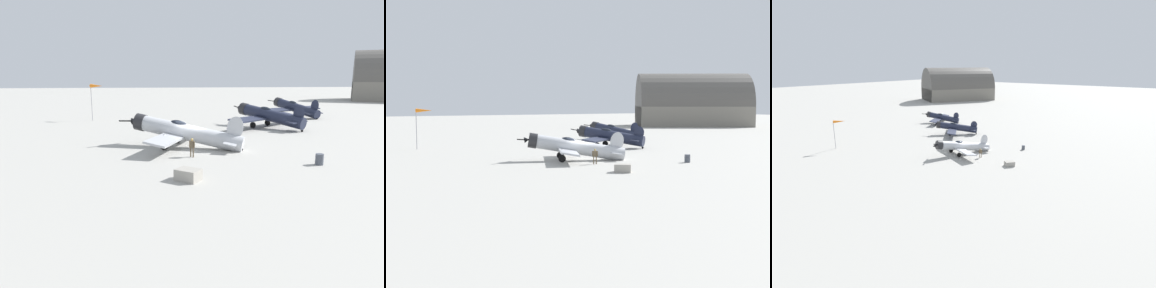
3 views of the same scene
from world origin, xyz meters
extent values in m
plane|color=#A8A59E|center=(0.00, 0.00, 0.00)|extent=(400.00, 400.00, 0.00)
cylinder|color=#B7BABF|center=(0.00, 0.00, 1.40)|extent=(5.84, 10.02, 3.15)
cylinder|color=#232326|center=(-2.13, -4.46, 2.21)|extent=(1.97, 1.74, 1.75)
cone|color=#232326|center=(-2.41, -5.04, 2.31)|extent=(0.89, 0.88, 0.76)
cube|color=black|center=(-2.48, -5.18, 2.31)|extent=(1.86, 2.70, 0.39)
ellipsoid|color=black|center=(-0.44, -0.93, 2.21)|extent=(1.46, 1.94, 0.95)
cube|color=#ADAFB5|center=(-0.53, -1.11, 1.19)|extent=(10.45, 6.36, 0.49)
ellipsoid|color=#B7BABF|center=(1.86, 3.90, 2.05)|extent=(0.89, 1.69, 2.32)
cube|color=#ADAFB5|center=(1.78, 3.72, 0.80)|extent=(3.54, 2.46, 0.28)
cylinder|color=#999BA0|center=(0.69, -2.38, 0.92)|extent=(0.14, 0.14, 1.04)
cylinder|color=black|center=(0.69, -2.38, 0.40)|extent=(0.53, 0.81, 0.80)
cylinder|color=#999BA0|center=(-2.29, -0.96, 0.92)|extent=(0.14, 0.14, 1.04)
cylinder|color=black|center=(-2.29, -0.96, 0.40)|extent=(0.53, 0.81, 0.80)
cylinder|color=black|center=(2.13, 4.45, 0.14)|extent=(0.21, 0.30, 0.28)
cylinder|color=#1E2338|center=(-10.94, 12.18, 1.61)|extent=(8.46, 6.69, 2.74)
cylinder|color=#232326|center=(-14.52, 9.61, 2.21)|extent=(1.86, 1.98, 1.75)
cone|color=#232326|center=(-15.04, 9.23, 2.30)|extent=(0.92, 0.93, 0.75)
cube|color=black|center=(-15.17, 9.14, 2.30)|extent=(2.64, 1.13, 0.46)
ellipsoid|color=black|center=(-11.69, 11.64, 2.39)|extent=(1.89, 1.65, 0.90)
cube|color=#282D42|center=(-11.84, 11.54, 1.35)|extent=(8.93, 11.37, 0.43)
ellipsoid|color=#1E2338|center=(-7.80, 14.44, 2.25)|extent=(1.46, 1.10, 1.88)
cube|color=#282D42|center=(-7.96, 14.33, 1.21)|extent=(2.88, 3.40, 0.25)
cylinder|color=#999BA0|center=(-11.32, 9.87, 0.99)|extent=(0.14, 0.14, 1.17)
cylinder|color=black|center=(-11.32, 9.87, 0.40)|extent=(0.77, 0.63, 0.80)
cylinder|color=#999BA0|center=(-13.26, 12.56, 0.99)|extent=(0.14, 0.14, 1.17)
cylinder|color=black|center=(-13.26, 12.56, 0.40)|extent=(0.77, 0.63, 0.80)
cylinder|color=black|center=(-7.35, 14.77, 0.14)|extent=(0.29, 0.24, 0.28)
cylinder|color=#1E2338|center=(-22.81, 21.13, 1.49)|extent=(8.77, 4.84, 2.94)
cylinder|color=#232326|center=(-26.66, 19.50, 2.20)|extent=(1.69, 1.93, 1.73)
cone|color=#232326|center=(-27.26, 19.24, 2.31)|extent=(0.86, 0.87, 0.75)
cube|color=black|center=(-27.40, 19.18, 2.31)|extent=(1.21, 2.61, 0.45)
ellipsoid|color=black|center=(-23.61, 20.79, 2.27)|extent=(1.94, 1.40, 0.96)
cube|color=#282D42|center=(-23.78, 20.72, 1.26)|extent=(6.55, 12.15, 0.49)
ellipsoid|color=#1E2338|center=(-19.42, 22.57, 2.11)|extent=(1.70, 0.81, 2.13)
cube|color=#282D42|center=(-19.60, 22.49, 0.97)|extent=(2.34, 3.56, 0.28)
cylinder|color=#999BA0|center=(-23.62, 19.00, 0.95)|extent=(0.14, 0.14, 1.10)
cylinder|color=black|center=(-23.62, 19.00, 0.40)|extent=(0.81, 0.50, 0.80)
cylinder|color=#999BA0|center=(-24.90, 22.03, 0.95)|extent=(0.14, 0.14, 1.10)
cylinder|color=black|center=(-24.90, 22.03, 0.40)|extent=(0.81, 0.50, 0.80)
cylinder|color=black|center=(-18.93, 22.77, 0.14)|extent=(0.30, 0.20, 0.28)
cylinder|color=brown|center=(3.70, -0.33, 0.40)|extent=(0.12, 0.12, 0.79)
cylinder|color=brown|center=(3.91, -0.15, 0.40)|extent=(0.12, 0.12, 0.79)
cube|color=brown|center=(3.81, -0.24, 1.07)|extent=(0.47, 0.44, 0.56)
sphere|color=tan|center=(3.81, -0.24, 1.47)|extent=(0.21, 0.21, 0.21)
cylinder|color=brown|center=(3.61, -0.41, 1.09)|extent=(0.09, 0.09, 0.53)
cylinder|color=brown|center=(4.01, -0.07, 1.09)|extent=(0.09, 0.09, 0.53)
cube|color=#9E998E|center=(10.20, -1.37, 0.37)|extent=(1.83, 1.88, 0.75)
cylinder|color=#474C56|center=(7.62, 8.94, 0.42)|extent=(0.60, 0.60, 0.84)
torus|color=#474C56|center=(7.62, 8.94, 0.59)|extent=(0.64, 0.64, 0.04)
torus|color=#474C56|center=(7.62, 8.94, 0.25)|extent=(0.64, 0.64, 0.04)
cylinder|color=gray|center=(-22.30, -12.11, 2.71)|extent=(0.10, 0.10, 5.43)
cone|color=orange|center=(-21.76, -11.19, 5.28)|extent=(1.57, 2.13, 0.56)
camera|label=1|loc=(30.67, -3.93, 6.45)|focal=31.41mm
camera|label=2|loc=(46.68, -27.95, 6.26)|focal=46.71mm
camera|label=3|loc=(32.71, -44.16, 16.09)|focal=29.00mm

